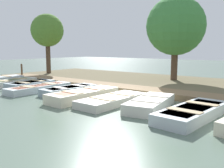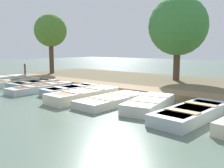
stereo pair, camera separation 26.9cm
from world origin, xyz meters
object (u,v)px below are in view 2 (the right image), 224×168
Objects in this scene: rowboat_4 at (70,90)px; mooring_post_near at (25,71)px; rowboat_2 at (32,84)px; rowboat_5 at (84,95)px; rowboat_6 at (112,100)px; rowboat_0 at (0,79)px; rowboat_7 at (149,104)px; rowboat_1 at (15,82)px; park_tree_far_left at (51,31)px; park_tree_left at (178,26)px; rowboat_3 at (41,88)px; rowboat_8 at (192,113)px.

mooring_post_near reaches higher than rowboat_4.
rowboat_2 reaches higher than rowboat_4.
rowboat_5 is 1.05× the size of rowboat_6.
rowboat_0 is 1.07× the size of rowboat_7.
rowboat_1 is 6.67m from park_tree_far_left.
park_tree_left is (-4.74, 9.95, 3.06)m from mooring_post_near.
rowboat_3 is 8.19m from rowboat_8.
rowboat_0 is at bearing -90.08° from rowboat_2.
rowboat_3 is 1.04× the size of rowboat_8.
park_tree_left reaches higher than mooring_post_near.
rowboat_7 is at bearing 95.63° from rowboat_0.
park_tree_far_left is (-5.29, -14.05, 3.44)m from rowboat_8.
rowboat_1 is 9.51m from rowboat_7.
rowboat_2 is 4.93m from mooring_post_near.
rowboat_5 is at bearing 72.77° from mooring_post_near.
park_tree_left is at bearing 115.47° from mooring_post_near.
rowboat_5 reaches higher than rowboat_8.
rowboat_4 is at bearing -109.59° from rowboat_5.
mooring_post_near is (-2.47, -12.23, 0.35)m from rowboat_7.
park_tree_far_left is at bearing -117.90° from rowboat_4.
rowboat_0 is 3.39m from rowboat_2.
rowboat_0 reaches higher than rowboat_8.
rowboat_1 is at bearing -83.20° from rowboat_4.
rowboat_5 is at bearing -6.02° from park_tree_left.
rowboat_5 is 1.15× the size of rowboat_7.
mooring_post_near is (-2.69, -10.62, 0.39)m from rowboat_6.
rowboat_1 is 0.98× the size of rowboat_5.
rowboat_3 is (0.24, 4.77, -0.05)m from rowboat_0.
rowboat_6 is (0.28, 7.89, -0.03)m from rowboat_1.
rowboat_5 is at bearing 79.81° from rowboat_2.
rowboat_4 is at bearing 80.71° from rowboat_1.
rowboat_8 is at bearing 93.85° from rowboat_5.
rowboat_7 is 1.73m from rowboat_8.
park_tree_left is at bearing 149.44° from rowboat_3.
rowboat_3 is 9.18m from park_tree_left.
rowboat_1 is at bearing 48.43° from mooring_post_near.
rowboat_8 is 3.18× the size of mooring_post_near.
rowboat_4 is 1.76m from rowboat_5.
rowboat_3 is at bearing -88.86° from rowboat_6.
rowboat_2 is 7.87m from rowboat_7.
rowboat_8 is at bearing 71.09° from rowboat_7.
rowboat_1 is at bearing 96.38° from rowboat_0.
rowboat_8 is (0.56, 6.43, 0.01)m from rowboat_4.
rowboat_2 is 7.41m from park_tree_far_left.
rowboat_2 is 3.15m from rowboat_4.
park_tree_left reaches higher than rowboat_0.
mooring_post_near is at bearing -102.22° from rowboat_4.
rowboat_1 is 10.73m from park_tree_left.
rowboat_4 reaches higher than rowboat_6.
rowboat_2 is at bearing -88.25° from rowboat_8.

